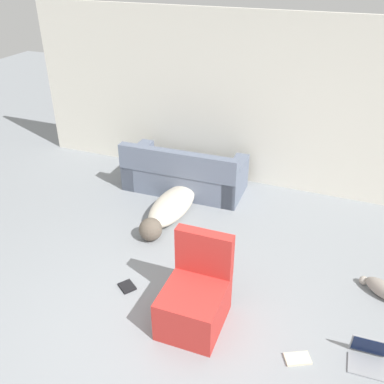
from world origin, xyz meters
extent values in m
plane|color=gray|center=(0.00, 0.00, 0.00)|extent=(20.00, 20.00, 0.00)
cube|color=silver|center=(0.00, 3.47, 1.26)|extent=(7.49, 0.06, 2.52)
cube|color=slate|center=(-0.99, 2.87, 0.20)|extent=(1.79, 0.84, 0.39)
cube|color=slate|center=(-0.98, 2.54, 0.57)|extent=(1.77, 0.19, 0.36)
cube|color=slate|center=(-0.21, 2.90, 0.27)|extent=(0.22, 0.79, 0.53)
cube|color=slate|center=(-1.77, 2.85, 0.27)|extent=(0.22, 0.79, 0.53)
ellipsoid|color=beige|center=(-0.88, 2.13, 0.14)|extent=(0.49, 1.13, 0.28)
sphere|color=brown|center=(-0.89, 1.49, 0.15)|extent=(0.30, 0.30, 0.29)
cylinder|color=beige|center=(-0.86, 2.83, 0.03)|extent=(0.06, 0.28, 0.06)
ellipsoid|color=gray|center=(1.84, 1.48, 0.09)|extent=(0.43, 0.36, 0.18)
sphere|color=#A89E93|center=(1.65, 1.60, 0.05)|extent=(0.13, 0.13, 0.10)
cube|color=gray|center=(1.73, 0.47, 0.01)|extent=(0.32, 0.24, 0.02)
cube|color=gray|center=(1.72, 0.61, 0.13)|extent=(0.32, 0.08, 0.22)
cube|color=#0F1938|center=(1.73, 0.60, 0.13)|extent=(0.29, 0.06, 0.20)
cube|color=black|center=(-0.73, 0.59, 0.01)|extent=(0.23, 0.22, 0.02)
cube|color=beige|center=(1.15, 0.33, 0.01)|extent=(0.27, 0.23, 0.02)
cube|color=#B72D28|center=(0.12, 0.39, 0.22)|extent=(0.58, 0.68, 0.43)
cube|color=#B72D28|center=(0.12, 0.68, 0.67)|extent=(0.57, 0.13, 0.47)
camera|label=1|loc=(1.22, -2.41, 3.22)|focal=40.00mm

